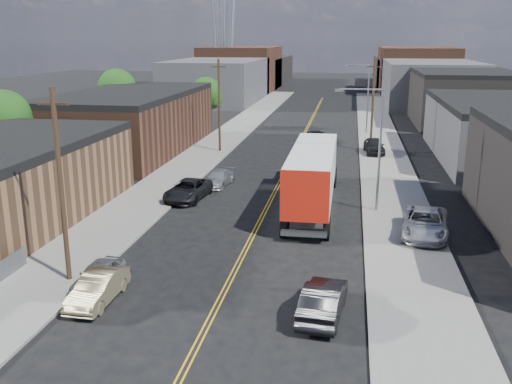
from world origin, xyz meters
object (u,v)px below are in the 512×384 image
(car_left_a, at_px, (99,275))
(car_left_d, at_px, (219,178))
(car_ahead_truck, at_px, (315,137))
(car_left_b, at_px, (98,288))
(car_left_c, at_px, (188,190))
(semi_truck, at_px, (314,171))
(car_right_lot_a, at_px, (425,223))
(car_right_oncoming, at_px, (323,300))
(car_right_lot_c, at_px, (374,146))

(car_left_a, distance_m, car_left_d, 20.98)
(car_left_d, bearing_deg, car_ahead_truck, 80.09)
(car_left_b, distance_m, car_left_c, 18.01)
(car_left_a, bearing_deg, car_left_b, -62.92)
(semi_truck, distance_m, car_left_d, 9.57)
(car_right_lot_a, distance_m, car_ahead_truck, 33.76)
(car_left_b, bearing_deg, semi_truck, 65.02)
(semi_truck, relative_size, car_left_b, 4.02)
(car_left_a, height_order, car_left_b, car_left_b)
(semi_truck, relative_size, car_right_oncoming, 3.60)
(car_left_a, bearing_deg, car_right_lot_c, 71.54)
(car_left_a, height_order, car_right_lot_a, car_right_lot_a)
(car_left_a, bearing_deg, car_ahead_truck, 82.87)
(car_right_oncoming, distance_m, car_right_lot_a, 12.98)
(car_left_c, bearing_deg, car_right_oncoming, -52.09)
(car_right_lot_a, bearing_deg, car_left_b, -136.77)
(semi_truck, relative_size, car_left_c, 3.17)
(car_left_d, relative_size, car_right_lot_a, 0.74)
(car_right_lot_c, bearing_deg, car_right_lot_a, -90.74)
(car_left_c, bearing_deg, car_ahead_truck, 77.87)
(car_left_a, xyz_separation_m, car_ahead_truck, (8.19, 42.85, 0.02))
(car_left_d, distance_m, car_right_oncoming, 24.38)
(car_right_lot_a, relative_size, car_ahead_truck, 1.22)
(car_left_c, height_order, car_right_lot_c, car_right_lot_c)
(semi_truck, height_order, car_left_c, semi_truck)
(car_left_d, bearing_deg, car_left_a, -86.46)
(car_right_lot_a, distance_m, car_right_lot_c, 26.39)
(car_left_b, relative_size, car_right_lot_c, 0.90)
(car_left_b, bearing_deg, car_right_lot_c, 70.89)
(car_left_a, height_order, car_right_lot_c, car_right_lot_c)
(car_right_lot_c, bearing_deg, car_right_oncoming, -100.99)
(semi_truck, bearing_deg, car_right_oncoming, -84.89)
(car_left_c, distance_m, car_right_lot_a, 18.23)
(car_left_b, height_order, car_right_oncoming, car_right_oncoming)
(car_right_oncoming, bearing_deg, car_ahead_truck, -79.83)
(semi_truck, relative_size, car_ahead_truck, 3.58)
(car_left_d, distance_m, car_right_lot_c, 20.70)
(car_left_d, bearing_deg, car_right_lot_c, 56.57)
(car_left_b, relative_size, car_left_d, 0.99)
(semi_truck, xyz_separation_m, car_left_c, (-9.74, -0.31, -1.85))
(car_right_lot_a, relative_size, car_right_lot_c, 1.22)
(semi_truck, relative_size, car_right_lot_c, 3.60)
(semi_truck, xyz_separation_m, car_left_d, (-8.34, 4.25, -1.98))
(car_left_b, relative_size, car_right_oncoming, 0.90)
(semi_truck, bearing_deg, car_left_c, -178.32)
(semi_truck, bearing_deg, car_right_lot_c, 75.28)
(car_left_a, bearing_deg, car_right_oncoming, -2.82)
(semi_truck, height_order, car_left_b, semi_truck)
(car_left_a, height_order, car_ahead_truck, car_ahead_truck)
(car_left_c, bearing_deg, car_left_b, -82.64)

